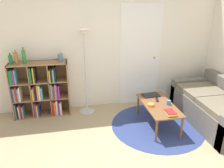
# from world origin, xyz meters

# --- Properties ---
(wall_back) EXTENTS (7.45, 0.11, 2.60)m
(wall_back) POSITION_xyz_m (0.03, 2.23, 1.29)
(wall_back) COLOR silver
(wall_back) RESTS_ON ground_plane
(rug) EXTENTS (1.65, 1.65, 0.01)m
(rug) POSITION_xyz_m (0.68, 1.16, 0.00)
(rug) COLOR navy
(rug) RESTS_ON ground_plane
(bookshelf) EXTENTS (1.05, 0.34, 1.06)m
(bookshelf) POSITION_xyz_m (-1.40, 2.01, 0.51)
(bookshelf) COLOR #936B47
(bookshelf) RESTS_ON ground_plane
(floor_lamp) EXTENTS (0.31, 0.31, 1.66)m
(floor_lamp) POSITION_xyz_m (-0.51, 1.94, 1.26)
(floor_lamp) COLOR #B7B7BC
(floor_lamp) RESTS_ON ground_plane
(couch) EXTENTS (0.91, 1.72, 0.75)m
(couch) POSITION_xyz_m (1.81, 1.09, 0.28)
(couch) COLOR #66605B
(couch) RESTS_ON ground_plane
(coffee_table) EXTENTS (0.51, 1.03, 0.42)m
(coffee_table) POSITION_xyz_m (0.69, 1.18, 0.38)
(coffee_table) COLOR brown
(coffee_table) RESTS_ON ground_plane
(laptop) EXTENTS (0.33, 0.23, 0.02)m
(laptop) POSITION_xyz_m (0.69, 1.55, 0.43)
(laptop) COLOR black
(laptop) RESTS_ON coffee_table
(bowl) EXTENTS (0.12, 0.12, 0.04)m
(bowl) POSITION_xyz_m (0.53, 1.14, 0.44)
(bowl) COLOR orange
(bowl) RESTS_ON coffee_table
(book_stack_on_table) EXTENTS (0.15, 0.21, 0.05)m
(book_stack_on_table) POSITION_xyz_m (0.73, 0.80, 0.44)
(book_stack_on_table) COLOR teal
(book_stack_on_table) RESTS_ON coffee_table
(cup) EXTENTS (0.07, 0.07, 0.08)m
(cup) POSITION_xyz_m (0.85, 1.13, 0.46)
(cup) COLOR teal
(cup) RESTS_ON coffee_table
(remote) EXTENTS (0.08, 0.16, 0.02)m
(remote) POSITION_xyz_m (0.73, 1.34, 0.43)
(remote) COLOR black
(remote) RESTS_ON coffee_table
(bottle_left) EXTENTS (0.07, 0.07, 0.20)m
(bottle_left) POSITION_xyz_m (-1.81, 1.99, 1.14)
(bottle_left) COLOR #236633
(bottle_left) RESTS_ON bookshelf
(bottle_middle) EXTENTS (0.07, 0.07, 0.26)m
(bottle_middle) POSITION_xyz_m (-1.72, 1.99, 1.16)
(bottle_middle) COLOR olive
(bottle_middle) RESTS_ON bookshelf
(bottle_right) EXTENTS (0.07, 0.07, 0.30)m
(bottle_right) POSITION_xyz_m (-1.58, 2.01, 1.18)
(bottle_right) COLOR #2D8438
(bottle_right) RESTS_ON bookshelf
(vase_on_shelf) EXTENTS (0.09, 0.09, 0.15)m
(vase_on_shelf) POSITION_xyz_m (-0.95, 2.01, 1.13)
(vase_on_shelf) COLOR slate
(vase_on_shelf) RESTS_ON bookshelf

